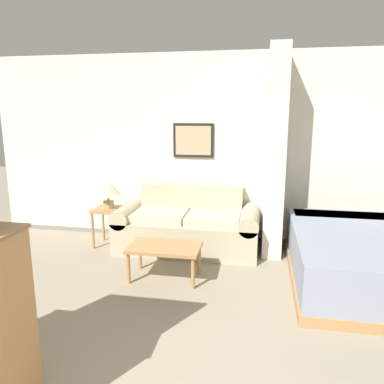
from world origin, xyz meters
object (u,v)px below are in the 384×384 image
at_px(couch, 188,226).
at_px(table_lamp, 108,189).
at_px(bed, 361,257).
at_px(coffee_table, 165,250).

relative_size(couch, table_lamp, 5.07).
bearing_deg(bed, coffee_table, -171.50).
height_order(table_lamp, bed, table_lamp).
xyz_separation_m(couch, coffee_table, (-0.07, -0.96, 0.03)).
xyz_separation_m(table_lamp, bed, (3.12, -0.57, -0.51)).
bearing_deg(couch, coffee_table, -94.26).
height_order(coffee_table, table_lamp, table_lamp).
xyz_separation_m(couch, table_lamp, (-1.09, -0.07, 0.48)).
relative_size(couch, bed, 0.91).
distance_m(couch, coffee_table, 0.96).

